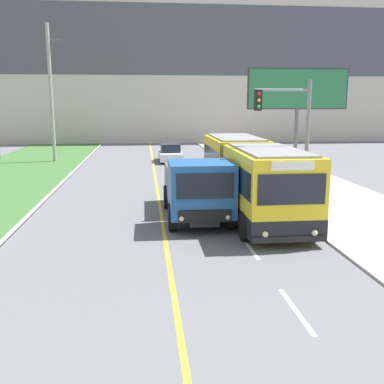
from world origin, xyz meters
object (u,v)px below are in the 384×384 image
Objects in this scene: car_distant at (170,153)px; dump_truck at (198,191)px; planter_round_third at (257,171)px; traffic_light_mast at (291,132)px; planter_round_near at (314,205)px; planter_round_second at (282,184)px; city_bus at (249,175)px; utility_pole_far at (51,93)px; billboard_large at (298,92)px.

dump_truck is at bearing -90.00° from car_distant.
traffic_light_mast is at bearing -96.52° from planter_round_third.
dump_truck is 5.82× the size of planter_round_near.
planter_round_second is 1.01× the size of planter_round_third.
city_bus is 10.87× the size of planter_round_second.
car_distant is 0.40× the size of utility_pole_far.
utility_pole_far is (-9.39, 0.90, 4.76)m from car_distant.
planter_round_third is (2.33, 7.81, -0.99)m from city_bus.
city_bus is 17.40m from car_distant.
dump_truck is 6.00× the size of planter_round_second.
planter_round_near is at bearing -41.31° from city_bus.
billboard_large is at bearing -27.34° from utility_pole_far.
planter_round_second is 4.91m from planter_round_third.
dump_truck is 6.06× the size of planter_round_third.
planter_round_second is (0.16, 4.91, -0.02)m from planter_round_near.
utility_pole_far is 23.96m from traffic_light_mast.
billboard_large is (7.77, -7.98, 4.69)m from car_distant.
car_distant is at bearing 104.07° from planter_round_near.
planter_round_second is at bearing 49.94° from city_bus.
planter_round_second is at bearing -46.60° from utility_pole_far.
car_distant is 19.79m from planter_round_near.
planter_round_second reaches higher than planter_round_third.
dump_truck is (-2.53, -1.98, -0.26)m from city_bus.
utility_pole_far is at bearing 174.55° from car_distant.
planter_round_second is (-2.80, -6.31, -4.82)m from billboard_large.
planter_round_second is (1.22, 4.77, -3.03)m from traffic_light_mast.
billboard_large reaches higher than planter_round_near.
utility_pole_far is 25.08m from planter_round_near.
city_bus is at bearing -56.61° from utility_pole_far.
city_bus is 1.71× the size of billboard_large.
car_distant is (-2.53, 17.19, -0.85)m from city_bus.
planter_round_third is at bearing -35.81° from utility_pole_far.
utility_pole_far is at bearing 115.08° from dump_truck.
billboard_large reaches higher than planter_round_second.
dump_truck is 14.22m from billboard_large.
utility_pole_far is 9.94× the size of planter_round_second.
utility_pole_far reaches higher than city_bus.
car_distant is 10.57m from utility_pole_far.
dump_truck is at bearing -135.53° from planter_round_second.
city_bus is 2.10× the size of traffic_light_mast.
car_distant reaches higher than planter_round_second.
planter_round_near is 1.03× the size of planter_round_second.
city_bus is 3.19m from planter_round_near.
car_distant is 15.13m from planter_round_second.
utility_pole_far reaches higher than dump_truck.
billboard_large is at bearing 70.08° from traffic_light_mast.
utility_pole_far is 9.65× the size of planter_round_near.
planter_round_third is (-2.91, -1.41, -4.83)m from billboard_large.
planter_round_second is at bearing 44.47° from dump_truck.
planter_round_third is (4.86, -9.38, -0.14)m from car_distant.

